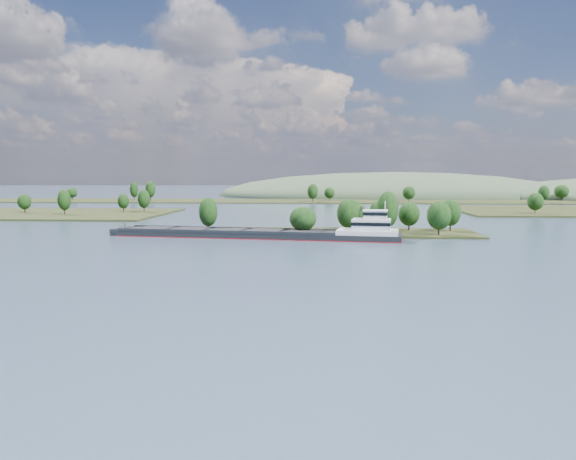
{
  "coord_description": "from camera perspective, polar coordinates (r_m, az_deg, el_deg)",
  "views": [
    {
      "loc": [
        -0.37,
        -10.67,
        20.08
      ],
      "look_at": [
        -10.0,
        130.0,
        6.0
      ],
      "focal_mm": 35.0,
      "sensor_mm": 36.0,
      "label": 1
    }
  ],
  "objects": [
    {
      "name": "ground",
      "position": [
        132.21,
        4.04,
        -3.05
      ],
      "size": [
        1800.0,
        1800.0,
        0.0
      ],
      "primitive_type": "plane",
      "color": "#314256",
      "rests_on": "ground"
    },
    {
      "name": "tree_island",
      "position": [
        190.23,
        6.21,
        0.8
      ],
      "size": [
        100.0,
        32.23,
        15.27
      ],
      "color": "black",
      "rests_on": "ground"
    },
    {
      "name": "back_shoreline",
      "position": [
        410.95,
        5.13,
        2.98
      ],
      "size": [
        900.0,
        60.0,
        15.77
      ],
      "color": "black",
      "rests_on": "ground"
    },
    {
      "name": "hill_west",
      "position": [
        514.62,
        10.67,
        3.37
      ],
      "size": [
        320.0,
        160.0,
        44.0
      ],
      "primitive_type": "ellipsoid",
      "color": "#374831",
      "rests_on": "ground"
    },
    {
      "name": "cargo_barge",
      "position": [
        177.06,
        -1.54,
        -0.29
      ],
      "size": [
        94.43,
        24.38,
        12.68
      ],
      "color": "black",
      "rests_on": "ground"
    }
  ]
}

